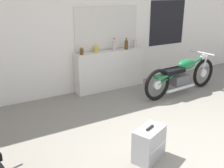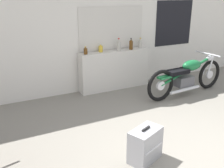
{
  "view_description": "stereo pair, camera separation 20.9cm",
  "coord_description": "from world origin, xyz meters",
  "views": [
    {
      "loc": [
        -2.54,
        -1.72,
        2.04
      ],
      "look_at": [
        -0.61,
        1.57,
        0.7
      ],
      "focal_mm": 42.0,
      "sensor_mm": 36.0,
      "label": 1
    },
    {
      "loc": [
        -2.36,
        -1.82,
        2.04
      ],
      "look_at": [
        -0.61,
        1.57,
        0.7
      ],
      "focal_mm": 42.0,
      "sensor_mm": 36.0,
      "label": 2
    }
  ],
  "objects": [
    {
      "name": "ground_plane",
      "position": [
        0.0,
        0.0,
        0.0
      ],
      "size": [
        24.0,
        24.0,
        0.0
      ],
      "primitive_type": "plane",
      "color": "gray"
    },
    {
      "name": "bottle_leftmost",
      "position": [
        -0.44,
        3.07,
        0.92
      ],
      "size": [
        0.08,
        0.08,
        0.16
      ],
      "color": "#5B3814",
      "rests_on": "sill_counter"
    },
    {
      "name": "bottle_rightmost",
      "position": [
        0.91,
        3.12,
        0.95
      ],
      "size": [
        0.08,
        0.08,
        0.23
      ],
      "color": "#B7B2A8",
      "rests_on": "sill_counter"
    },
    {
      "name": "motorcycle_green",
      "position": [
        1.39,
        2.06,
        0.41
      ],
      "size": [
        2.05,
        0.64,
        0.82
      ],
      "color": "black",
      "rests_on": "ground_plane"
    },
    {
      "name": "bottle_left_center",
      "position": [
        -0.08,
        3.13,
        0.93
      ],
      "size": [
        0.09,
        0.09,
        0.17
      ],
      "color": "gold",
      "rests_on": "sill_counter"
    },
    {
      "name": "sill_counter",
      "position": [
        0.24,
        3.09,
        0.43
      ],
      "size": [
        1.62,
        0.28,
        0.85
      ],
      "color": "silver",
      "rests_on": "ground_plane"
    },
    {
      "name": "bottle_center",
      "position": [
        0.31,
        3.04,
        0.97
      ],
      "size": [
        0.08,
        0.08,
        0.28
      ],
      "color": "#B7B2A8",
      "rests_on": "sill_counter"
    },
    {
      "name": "hard_case_silver",
      "position": [
        -0.67,
        0.53,
        0.22
      ],
      "size": [
        0.5,
        0.4,
        0.46
      ],
      "color": "#9E9EA3",
      "rests_on": "ground_plane"
    },
    {
      "name": "bottle_right_center",
      "position": [
        0.62,
        3.05,
        0.96
      ],
      "size": [
        0.08,
        0.08,
        0.25
      ],
      "color": "#5B3814",
      "rests_on": "sill_counter"
    },
    {
      "name": "wall_back",
      "position": [
        0.02,
        3.27,
        1.4
      ],
      "size": [
        10.0,
        0.07,
        2.8
      ],
      "color": "silver",
      "rests_on": "ground_plane"
    }
  ]
}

